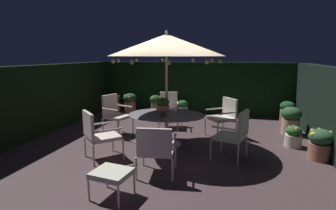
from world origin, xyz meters
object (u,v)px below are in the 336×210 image
object	(u,v)px
patio_chair_southwest	(156,147)
potted_plant_back_left	(183,106)
patio_dining_table	(167,120)
potted_plant_back_center	(287,111)
patio_chair_south	(98,132)
ottoman_footrest	(112,174)
patio_chair_southeast	(115,112)
centerpiece_planter	(163,104)
patio_chair_north	(235,132)
potted_plant_left_near	(293,136)
patio_chair_east	(169,107)
potted_plant_back_right	(130,102)
patio_chair_northeast	(224,114)
patio_umbrella	(166,45)
potted_plant_right_far	(291,119)
potted_plant_right_near	(320,143)
potted_plant_front_corner	(114,102)
potted_plant_left_far	(156,103)

from	to	relation	value
patio_chair_southwest	potted_plant_back_left	xyz separation A→B (m)	(-0.51, 4.93, -0.25)
patio_dining_table	potted_plant_back_center	distance (m)	4.38
patio_chair_south	ottoman_footrest	size ratio (longest dim) A/B	1.69
patio_chair_southeast	potted_plant_back_center	size ratio (longest dim) A/B	1.60
patio_chair_south	patio_chair_southeast	bearing A→B (deg)	104.97
centerpiece_planter	ottoman_footrest	world-z (taller)	centerpiece_planter
patio_chair_north	patio_chair_southwest	bearing A→B (deg)	-139.58
potted_plant_left_near	patio_chair_east	bearing A→B (deg)	163.61
patio_chair_north	potted_plant_back_left	bearing A→B (deg)	115.61
potted_plant_back_left	patio_chair_south	bearing A→B (deg)	-100.48
potted_plant_back_right	patio_chair_north	bearing A→B (deg)	-43.19
patio_chair_northeast	potted_plant_back_center	distance (m)	2.78
patio_chair_northeast	patio_chair_southeast	size ratio (longest dim) A/B	0.94
patio_umbrella	patio_chair_southwest	size ratio (longest dim) A/B	2.86
patio_dining_table	potted_plant_back_left	bearing A→B (deg)	94.67
potted_plant_right_far	potted_plant_back_right	bearing A→B (deg)	165.29
patio_dining_table	patio_chair_southeast	xyz separation A→B (m)	(-1.55, 0.48, -0.01)
patio_chair_northeast	potted_plant_right_near	distance (m)	2.24
ottoman_footrest	patio_dining_table	bearing A→B (deg)	85.59
patio_chair_north	potted_plant_front_corner	size ratio (longest dim) A/B	1.57
potted_plant_back_left	potted_plant_front_corner	distance (m)	2.66
patio_chair_north	patio_chair_northeast	bearing A→B (deg)	100.88
patio_dining_table	centerpiece_planter	world-z (taller)	centerpiece_planter
potted_plant_right_far	potted_plant_left_far	world-z (taller)	potted_plant_right_far
patio_dining_table	patio_chair_south	world-z (taller)	patio_chair_south
centerpiece_planter	potted_plant_right_near	bearing A→B (deg)	2.51
patio_umbrella	potted_plant_right_near	bearing A→B (deg)	-0.97
potted_plant_left_near	patio_dining_table	bearing A→B (deg)	-167.57
patio_chair_southeast	potted_plant_right_far	world-z (taller)	patio_chair_southeast
patio_dining_table	potted_plant_right_far	xyz separation A→B (m)	(2.98, 1.68, -0.21)
potted_plant_front_corner	potted_plant_right_near	distance (m)	6.98
patio_chair_north	potted_plant_right_far	bearing A→B (deg)	56.41
potted_plant_front_corner	patio_chair_north	bearing A→B (deg)	-39.62
potted_plant_back_left	potted_plant_front_corner	size ratio (longest dim) A/B	0.82
patio_chair_southwest	potted_plant_back_right	size ratio (longest dim) A/B	1.27
potted_plant_back_left	potted_plant_left_far	xyz separation A→B (m)	(-0.96, -0.23, 0.10)
potted_plant_back_left	potted_plant_front_corner	world-z (taller)	potted_plant_front_corner
patio_chair_northeast	ottoman_footrest	xyz separation A→B (m)	(-1.45, -3.45, -0.22)
patio_chair_north	potted_plant_back_center	xyz separation A→B (m)	(1.57, 3.54, -0.22)
patio_chair_southeast	potted_plant_left_far	bearing A→B (deg)	82.93
potted_plant_back_left	patio_chair_north	bearing A→B (deg)	-64.39
patio_umbrella	potted_plant_back_right	distance (m)	4.20
patio_chair_north	potted_plant_back_left	distance (m)	4.23
centerpiece_planter	patio_chair_southwest	world-z (taller)	centerpiece_planter
patio_umbrella	patio_chair_southwest	bearing A→B (deg)	-81.59
patio_chair_southwest	ottoman_footrest	size ratio (longest dim) A/B	1.54
potted_plant_back_left	potted_plant_left_near	size ratio (longest dim) A/B	1.07
potted_plant_left_near	potted_plant_right_near	xyz separation A→B (m)	(0.36, -0.69, 0.09)
patio_chair_southeast	potted_plant_left_far	size ratio (longest dim) A/B	1.56
patio_umbrella	potted_plant_back_right	world-z (taller)	patio_umbrella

